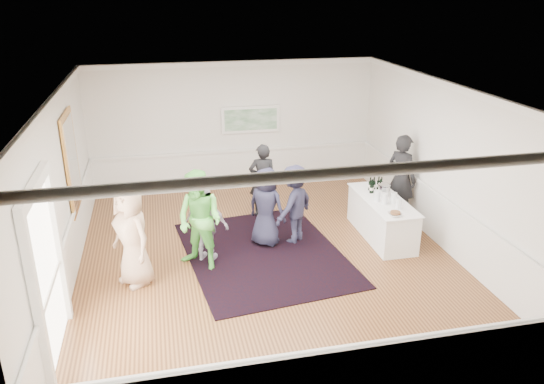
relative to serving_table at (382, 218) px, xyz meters
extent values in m
plane|color=#915B2F|center=(-2.49, -0.55, -0.42)|extent=(8.00, 8.00, 0.00)
cube|color=white|center=(-2.49, -0.55, 2.78)|extent=(7.00, 8.00, 0.02)
cube|color=white|center=(-5.99, -0.55, 1.18)|extent=(0.02, 8.00, 3.20)
cube|color=white|center=(1.01, -0.55, 1.18)|extent=(0.02, 8.00, 3.20)
cube|color=white|center=(-2.49, 3.45, 1.18)|extent=(7.00, 0.02, 3.20)
cube|color=white|center=(-2.49, -4.55, 1.18)|extent=(7.00, 0.02, 3.20)
cube|color=gold|center=(-5.94, 0.75, 1.38)|extent=(0.04, 1.25, 1.85)
cube|color=white|center=(-5.92, 0.75, 1.38)|extent=(0.01, 1.05, 1.65)
cube|color=white|center=(-5.92, -3.27, 0.78)|extent=(0.10, 0.14, 2.40)
cube|color=white|center=(-5.92, -1.63, 0.78)|extent=(0.10, 0.14, 2.40)
cube|color=white|center=(-5.92, -2.45, 2.06)|extent=(0.10, 1.78, 0.16)
cube|color=white|center=(-5.95, -2.45, 0.78)|extent=(0.02, 1.50, 2.40)
cube|color=white|center=(-2.09, 3.40, 1.36)|extent=(1.44, 0.05, 0.66)
cube|color=#2A7036|center=(-2.09, 3.37, 1.36)|extent=(1.30, 0.01, 0.52)
cube|color=black|center=(-2.51, -0.23, -0.41)|extent=(3.26, 4.03, 0.02)
cube|color=white|center=(0.00, 0.00, -0.01)|extent=(0.73, 2.00, 0.82)
cube|color=white|center=(0.00, 0.00, 0.40)|extent=(0.79, 2.06, 0.02)
imported|color=black|center=(0.71, 0.70, 0.55)|extent=(0.74, 0.84, 1.95)
imported|color=tan|center=(-4.90, -0.78, 0.49)|extent=(0.97, 1.06, 1.82)
imported|color=#68D756|center=(-3.72, -0.46, 0.51)|extent=(1.14, 1.13, 1.86)
imported|color=#B4A8BC|center=(-3.59, -0.25, 0.30)|extent=(0.91, 0.70, 1.44)
imported|color=#222239|center=(-1.81, 0.19, 0.38)|extent=(1.18, 1.13, 1.61)
imported|color=black|center=(-2.16, 1.60, 0.41)|extent=(0.64, 0.45, 1.66)
imported|color=#222239|center=(-2.38, 0.19, 0.38)|extent=(0.92, 0.89, 1.59)
cylinder|color=#7FB942|center=(-0.09, -0.24, 0.53)|extent=(0.12, 0.12, 0.24)
cylinder|color=#E84F44|center=(0.10, -0.25, 0.53)|extent=(0.12, 0.12, 0.24)
cylinder|color=#69C446|center=(-0.17, -0.07, 0.53)|extent=(0.12, 0.12, 0.24)
cylinder|color=white|center=(0.07, -0.53, 0.53)|extent=(0.12, 0.12, 0.24)
cylinder|color=silver|center=(0.09, 0.19, 0.53)|extent=(0.26, 0.26, 0.24)
imported|color=white|center=(-0.12, -0.82, 0.44)|extent=(0.26, 0.26, 0.06)
cylinder|color=brown|center=(-0.12, -0.82, 0.47)|extent=(0.19, 0.19, 0.04)
camera|label=1|loc=(-4.33, -9.18, 4.44)|focal=35.00mm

